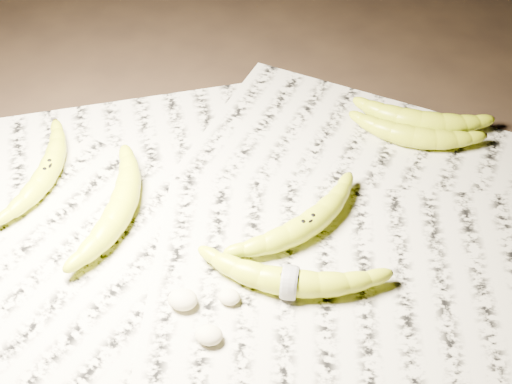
# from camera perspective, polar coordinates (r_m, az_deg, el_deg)

# --- Properties ---
(ground) EXTENTS (3.00, 3.00, 0.00)m
(ground) POSITION_cam_1_polar(r_m,az_deg,el_deg) (0.97, -0.21, -4.03)
(ground) COLOR black
(ground) RESTS_ON ground
(newspaper_patch) EXTENTS (0.90, 0.70, 0.01)m
(newspaper_patch) POSITION_cam_1_polar(r_m,az_deg,el_deg) (0.97, -0.72, -3.32)
(newspaper_patch) COLOR beige
(newspaper_patch) RESTS_ON ground
(banana_left_a) EXTENTS (0.06, 0.19, 0.03)m
(banana_left_a) POSITION_cam_1_polar(r_m,az_deg,el_deg) (1.07, -16.37, 1.69)
(banana_left_a) COLOR #B3CB19
(banana_left_a) RESTS_ON newspaper_patch
(banana_left_b) EXTENTS (0.07, 0.20, 0.04)m
(banana_left_b) POSITION_cam_1_polar(r_m,az_deg,el_deg) (0.99, -10.77, -1.10)
(banana_left_b) COLOR #B3CB19
(banana_left_b) RESTS_ON newspaper_patch
(banana_center) EXTENTS (0.17, 0.18, 0.04)m
(banana_center) POSITION_cam_1_polar(r_m,az_deg,el_deg) (0.96, 4.06, -2.55)
(banana_center) COLOR #B3CB19
(banana_center) RESTS_ON newspaper_patch
(banana_taped) EXTENTS (0.22, 0.06, 0.04)m
(banana_taped) POSITION_cam_1_polar(r_m,az_deg,el_deg) (0.90, 2.72, -7.10)
(banana_taped) COLOR #B3CB19
(banana_taped) RESTS_ON newspaper_patch
(banana_upper_a) EXTENTS (0.18, 0.08, 0.03)m
(banana_upper_a) POSITION_cam_1_polar(r_m,az_deg,el_deg) (1.11, 12.52, 4.49)
(banana_upper_a) COLOR #B3CB19
(banana_upper_a) RESTS_ON newspaper_patch
(banana_upper_b) EXTENTS (0.19, 0.08, 0.04)m
(banana_upper_b) POSITION_cam_1_polar(r_m,az_deg,el_deg) (1.14, 13.06, 5.62)
(banana_upper_b) COLOR #B3CB19
(banana_upper_b) RESTS_ON newspaper_patch
(measuring_tape) EXTENTS (0.00, 0.05, 0.05)m
(measuring_tape) POSITION_cam_1_polar(r_m,az_deg,el_deg) (0.90, 2.72, -7.10)
(measuring_tape) COLOR white
(measuring_tape) RESTS_ON newspaper_patch
(flesh_chunk_a) EXTENTS (0.04, 0.03, 0.02)m
(flesh_chunk_a) POSITION_cam_1_polar(r_m,az_deg,el_deg) (0.89, -5.91, -8.40)
(flesh_chunk_a) COLOR beige
(flesh_chunk_a) RESTS_ON newspaper_patch
(flesh_chunk_b) EXTENTS (0.03, 0.03, 0.02)m
(flesh_chunk_b) POSITION_cam_1_polar(r_m,az_deg,el_deg) (0.86, -3.80, -11.21)
(flesh_chunk_b) COLOR beige
(flesh_chunk_b) RESTS_ON newspaper_patch
(flesh_chunk_c) EXTENTS (0.03, 0.02, 0.02)m
(flesh_chunk_c) POSITION_cam_1_polar(r_m,az_deg,el_deg) (0.89, -2.16, -8.24)
(flesh_chunk_c) COLOR beige
(flesh_chunk_c) RESTS_ON newspaper_patch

